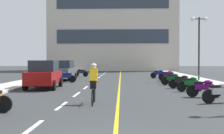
# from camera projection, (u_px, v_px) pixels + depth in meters

# --- Properties ---
(ground_plane) EXTENTS (140.00, 140.00, 0.00)m
(ground_plane) POSITION_uv_depth(u_px,v_px,m) (117.00, 81.00, 26.77)
(ground_plane) COLOR #2D3033
(curb_left) EXTENTS (2.40, 72.00, 0.12)m
(curb_left) POSITION_uv_depth(u_px,v_px,m) (47.00, 78.00, 30.00)
(curb_left) COLOR #B7B2A8
(curb_left) RESTS_ON ground
(curb_right) EXTENTS (2.40, 72.00, 0.12)m
(curb_right) POSITION_uv_depth(u_px,v_px,m) (190.00, 78.00, 29.54)
(curb_right) COLOR #B7B2A8
(curb_right) RESTS_ON ground
(lane_dash_0) EXTENTS (0.14, 2.20, 0.01)m
(lane_dash_0) POSITION_uv_depth(u_px,v_px,m) (31.00, 129.00, 7.85)
(lane_dash_0) COLOR silver
(lane_dash_0) RESTS_ON ground
(lane_dash_1) EXTENTS (0.14, 2.20, 0.01)m
(lane_dash_1) POSITION_uv_depth(u_px,v_px,m) (62.00, 106.00, 11.85)
(lane_dash_1) COLOR silver
(lane_dash_1) RESTS_ON ground
(lane_dash_2) EXTENTS (0.14, 2.20, 0.01)m
(lane_dash_2) POSITION_uv_depth(u_px,v_px,m) (77.00, 94.00, 15.85)
(lane_dash_2) COLOR silver
(lane_dash_2) RESTS_ON ground
(lane_dash_3) EXTENTS (0.14, 2.20, 0.01)m
(lane_dash_3) POSITION_uv_depth(u_px,v_px,m) (86.00, 87.00, 19.84)
(lane_dash_3) COLOR silver
(lane_dash_3) RESTS_ON ground
(lane_dash_4) EXTENTS (0.14, 2.20, 0.01)m
(lane_dash_4) POSITION_uv_depth(u_px,v_px,m) (92.00, 83.00, 23.84)
(lane_dash_4) COLOR silver
(lane_dash_4) RESTS_ON ground
(lane_dash_5) EXTENTS (0.14, 2.20, 0.01)m
(lane_dash_5) POSITION_uv_depth(u_px,v_px,m) (96.00, 80.00, 27.84)
(lane_dash_5) COLOR silver
(lane_dash_5) RESTS_ON ground
(lane_dash_6) EXTENTS (0.14, 2.20, 0.01)m
(lane_dash_6) POSITION_uv_depth(u_px,v_px,m) (99.00, 77.00, 31.83)
(lane_dash_6) COLOR silver
(lane_dash_6) RESTS_ON ground
(lane_dash_7) EXTENTS (0.14, 2.20, 0.01)m
(lane_dash_7) POSITION_uv_depth(u_px,v_px,m) (102.00, 75.00, 35.83)
(lane_dash_7) COLOR silver
(lane_dash_7) RESTS_ON ground
(lane_dash_8) EXTENTS (0.14, 2.20, 0.01)m
(lane_dash_8) POSITION_uv_depth(u_px,v_px,m) (104.00, 74.00, 39.83)
(lane_dash_8) COLOR silver
(lane_dash_8) RESTS_ON ground
(lane_dash_9) EXTENTS (0.14, 2.20, 0.01)m
(lane_dash_9) POSITION_uv_depth(u_px,v_px,m) (105.00, 73.00, 43.82)
(lane_dash_9) COLOR silver
(lane_dash_9) RESTS_ON ground
(lane_dash_10) EXTENTS (0.14, 2.20, 0.01)m
(lane_dash_10) POSITION_uv_depth(u_px,v_px,m) (107.00, 72.00, 47.82)
(lane_dash_10) COLOR silver
(lane_dash_10) RESTS_ON ground
(lane_dash_11) EXTENTS (0.14, 2.20, 0.01)m
(lane_dash_11) POSITION_uv_depth(u_px,v_px,m) (108.00, 71.00, 51.82)
(lane_dash_11) COLOR silver
(lane_dash_11) RESTS_ON ground
(centre_line_yellow) EXTENTS (0.12, 66.00, 0.01)m
(centre_line_yellow) POSITION_uv_depth(u_px,v_px,m) (120.00, 78.00, 29.76)
(centre_line_yellow) COLOR gold
(centre_line_yellow) RESTS_ON ground
(office_building) EXTENTS (22.79, 6.56, 19.79)m
(office_building) POSITION_uv_depth(u_px,v_px,m) (113.00, 16.00, 53.79)
(office_building) COLOR beige
(office_building) RESTS_ON ground
(street_lamp_mid) EXTENTS (1.46, 0.36, 5.49)m
(street_lamp_mid) POSITION_uv_depth(u_px,v_px,m) (199.00, 34.00, 25.78)
(street_lamp_mid) COLOR black
(street_lamp_mid) RESTS_ON curb_right
(parked_car_near) EXTENTS (2.11, 4.29, 1.82)m
(parked_car_near) POSITION_uv_depth(u_px,v_px,m) (44.00, 74.00, 19.22)
(parked_car_near) COLOR black
(parked_car_near) RESTS_ON ground
(parked_car_mid) EXTENTS (2.00, 4.24, 1.82)m
(parked_car_mid) POSITION_uv_depth(u_px,v_px,m) (64.00, 70.00, 27.25)
(parked_car_mid) COLOR black
(parked_car_mid) RESTS_ON ground
(motorcycle_2) EXTENTS (1.65, 0.78, 0.92)m
(motorcycle_2) POSITION_uv_depth(u_px,v_px,m) (220.00, 92.00, 12.61)
(motorcycle_2) COLOR black
(motorcycle_2) RESTS_ON ground
(motorcycle_3) EXTENTS (1.70, 0.60, 0.92)m
(motorcycle_3) POSITION_uv_depth(u_px,v_px,m) (204.00, 88.00, 14.56)
(motorcycle_3) COLOR black
(motorcycle_3) RESTS_ON ground
(motorcycle_4) EXTENTS (1.67, 0.71, 0.92)m
(motorcycle_4) POSITION_uv_depth(u_px,v_px,m) (190.00, 83.00, 17.33)
(motorcycle_4) COLOR black
(motorcycle_4) RESTS_ON ground
(motorcycle_5) EXTENTS (1.70, 0.60, 0.92)m
(motorcycle_5) POSITION_uv_depth(u_px,v_px,m) (182.00, 81.00, 19.19)
(motorcycle_5) COLOR black
(motorcycle_5) RESTS_ON ground
(motorcycle_6) EXTENTS (1.70, 0.60, 0.92)m
(motorcycle_6) POSITION_uv_depth(u_px,v_px,m) (173.00, 79.00, 21.85)
(motorcycle_6) COLOR black
(motorcycle_6) RESTS_ON ground
(motorcycle_7) EXTENTS (1.70, 0.60, 0.92)m
(motorcycle_7) POSITION_uv_depth(u_px,v_px,m) (66.00, 77.00, 24.35)
(motorcycle_7) COLOR black
(motorcycle_7) RESTS_ON ground
(motorcycle_8) EXTENTS (1.65, 0.75, 0.92)m
(motorcycle_8) POSITION_uv_depth(u_px,v_px,m) (169.00, 76.00, 25.57)
(motorcycle_8) COLOR black
(motorcycle_8) RESTS_ON ground
(motorcycle_9) EXTENTS (1.70, 0.60, 0.92)m
(motorcycle_9) POSITION_uv_depth(u_px,v_px,m) (168.00, 75.00, 27.49)
(motorcycle_9) COLOR black
(motorcycle_9) RESTS_ON ground
(motorcycle_10) EXTENTS (1.70, 0.60, 0.92)m
(motorcycle_10) POSITION_uv_depth(u_px,v_px,m) (159.00, 74.00, 30.19)
(motorcycle_10) COLOR black
(motorcycle_10) RESTS_ON ground
(motorcycle_11) EXTENTS (1.67, 0.69, 0.92)m
(motorcycle_11) POSITION_uv_depth(u_px,v_px,m) (81.00, 72.00, 33.36)
(motorcycle_11) COLOR black
(motorcycle_11) RESTS_ON ground
(cyclist_rider) EXTENTS (0.42, 1.77, 1.71)m
(cyclist_rider) POSITION_uv_depth(u_px,v_px,m) (93.00, 83.00, 12.35)
(cyclist_rider) COLOR black
(cyclist_rider) RESTS_ON ground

